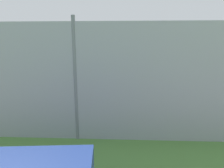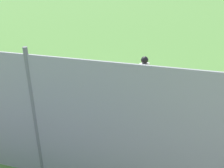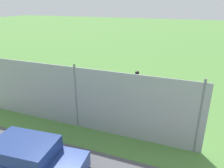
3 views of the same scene
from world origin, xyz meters
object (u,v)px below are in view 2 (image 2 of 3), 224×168
object	(u,v)px
runner	(144,73)
baseball	(105,76)
umpire	(77,85)
home_plate	(103,89)
catcher	(84,79)
baseball_bat	(124,103)

from	to	relation	value
runner	baseball	world-z (taller)	runner
umpire	baseball	world-z (taller)	umpire
runner	baseball	distance (m)	2.74
baseball	home_plate	bearing A→B (deg)	-76.74
catcher	baseball_bat	distance (m)	1.85
umpire	catcher	bearing A→B (deg)	16.99
umpire	runner	distance (m)	2.83
runner	baseball	xyz separation A→B (m)	(-2.11, 1.48, -0.92)
runner	baseball	bearing A→B (deg)	-8.73
catcher	baseball	distance (m)	2.57
home_plate	umpire	bearing A→B (deg)	-101.19
catcher	baseball_bat	bearing A→B (deg)	-66.43
runner	baseball_bat	world-z (taller)	runner
home_plate	umpire	world-z (taller)	umpire
runner	baseball_bat	distance (m)	1.45
runner	baseball	size ratio (longest dim) A/B	22.66
home_plate	catcher	size ratio (longest dim) A/B	0.27
catcher	umpire	distance (m)	0.89
umpire	baseball	distance (m)	3.45
umpire	baseball_bat	xyz separation A→B (m)	(1.58, 0.88, -0.95)
umpire	runner	xyz separation A→B (m)	(2.15, 1.84, -0.02)
home_plate	runner	size ratio (longest dim) A/B	0.26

